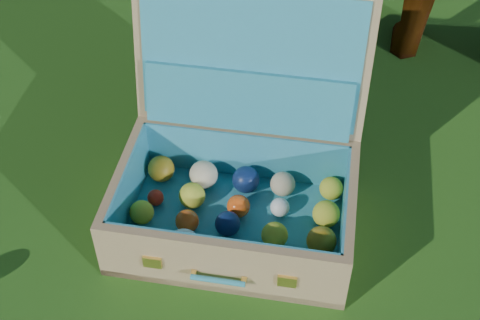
# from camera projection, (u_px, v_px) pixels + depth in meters

# --- Properties ---
(ground) EXTENTS (60.00, 60.00, 0.00)m
(ground) POSITION_uv_depth(u_px,v_px,m) (295.00, 291.00, 1.50)
(ground) COLOR #215114
(ground) RESTS_ON ground
(suitcase) EXTENTS (0.56, 0.50, 0.53)m
(suitcase) POSITION_uv_depth(u_px,v_px,m) (240.00, 165.00, 1.58)
(suitcase) COLOR tan
(suitcase) RESTS_ON ground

